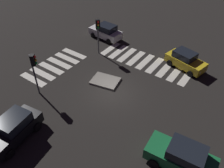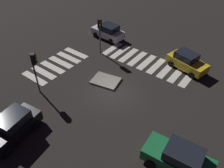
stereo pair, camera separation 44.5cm
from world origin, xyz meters
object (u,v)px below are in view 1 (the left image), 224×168
object	(u,v)px
car_black	(13,129)
car_white	(106,32)
traffic_light_east	(98,28)
traffic_island	(105,81)
traffic_light_north	(34,65)
car_yellow	(185,60)
car_green	(182,157)

from	to	relation	value
car_black	car_white	distance (m)	16.30
traffic_light_east	car_white	bearing A→B (deg)	156.53
traffic_island	traffic_light_north	world-z (taller)	traffic_light_north
car_yellow	traffic_light_east	bearing A→B (deg)	-147.73
traffic_island	car_black	size ratio (longest dim) A/B	0.64
car_black	traffic_light_north	world-z (taller)	traffic_light_north
car_yellow	traffic_light_east	xyz separation A→B (m)	(8.74, 2.96, 2.19)
traffic_island	car_black	xyz separation A→B (m)	(1.40, 8.96, 0.83)
car_white	traffic_light_east	xyz separation A→B (m)	(-1.52, 3.32, 2.18)
car_yellow	car_white	bearing A→B (deg)	-168.44
traffic_light_north	car_white	bearing A→B (deg)	60.85
car_green	traffic_light_east	bearing A→B (deg)	-35.95
car_yellow	car_white	world-z (taller)	car_white
car_yellow	traffic_island	bearing A→B (deg)	-114.70
traffic_light_north	traffic_light_east	xyz separation A→B (m)	(-0.13, -8.24, 0.02)
car_green	traffic_light_north	xyz separation A→B (m)	(12.90, 0.46, 2.09)
car_green	traffic_island	bearing A→B (deg)	-29.07
traffic_island	traffic_light_east	bearing A→B (deg)	-45.17
traffic_island	car_black	distance (m)	9.11
traffic_island	car_yellow	size ratio (longest dim) A/B	0.67
car_white	traffic_light_north	xyz separation A→B (m)	(-1.39, 11.56, 2.16)
car_green	traffic_light_north	bearing A→B (deg)	-2.56
traffic_island	car_yellow	world-z (taller)	car_yellow
car_yellow	traffic_light_north	world-z (taller)	traffic_light_north
traffic_island	car_black	bearing A→B (deg)	81.15
traffic_island	car_white	world-z (taller)	car_white
car_yellow	traffic_light_north	xyz separation A→B (m)	(8.86, 11.20, 2.17)
car_green	traffic_light_north	size ratio (longest dim) A/B	1.13
car_green	car_black	distance (m)	11.62
car_yellow	car_black	distance (m)	16.85
car_green	traffic_light_east	distance (m)	15.10
car_green	car_yellow	bearing A→B (deg)	-74.03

